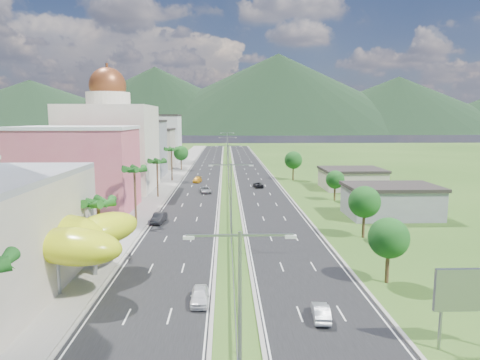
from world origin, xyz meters
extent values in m
plane|color=#2D5119|center=(0.00, 0.00, 0.00)|extent=(500.00, 500.00, 0.00)
cube|color=black|center=(-7.50, 90.00, 0.02)|extent=(11.00, 260.00, 0.04)
cube|color=black|center=(7.50, 90.00, 0.02)|extent=(11.00, 260.00, 0.04)
cube|color=gray|center=(-17.00, 90.00, 0.06)|extent=(7.00, 260.00, 0.12)
cube|color=gray|center=(0.00, 72.00, 0.62)|extent=(0.08, 216.00, 0.28)
cube|color=gray|center=(0.00, 174.00, 0.35)|extent=(0.10, 0.12, 0.70)
cylinder|color=gray|center=(0.00, -25.00, 5.50)|extent=(0.20, 0.20, 11.00)
cube|color=gray|center=(-1.44, -25.00, 10.80)|extent=(2.88, 0.12, 0.12)
cube|color=gray|center=(1.44, -25.00, 10.80)|extent=(2.88, 0.12, 0.12)
cube|color=silver|center=(-2.72, -25.00, 10.70)|extent=(0.60, 0.25, 0.18)
cube|color=silver|center=(2.72, -25.00, 10.70)|extent=(0.60, 0.25, 0.18)
cylinder|color=gray|center=(0.00, 10.00, 5.50)|extent=(0.20, 0.20, 11.00)
cube|color=gray|center=(-1.44, 10.00, 10.80)|extent=(2.88, 0.12, 0.12)
cube|color=gray|center=(1.44, 10.00, 10.80)|extent=(2.88, 0.12, 0.12)
cube|color=silver|center=(-2.72, 10.00, 10.70)|extent=(0.60, 0.25, 0.18)
cube|color=silver|center=(2.72, 10.00, 10.70)|extent=(0.60, 0.25, 0.18)
cylinder|color=gray|center=(0.00, 50.00, 5.50)|extent=(0.20, 0.20, 11.00)
cube|color=gray|center=(-1.44, 50.00, 10.80)|extent=(2.88, 0.12, 0.12)
cube|color=gray|center=(1.44, 50.00, 10.80)|extent=(2.88, 0.12, 0.12)
cube|color=silver|center=(-2.72, 50.00, 10.70)|extent=(0.60, 0.25, 0.18)
cube|color=silver|center=(2.72, 50.00, 10.70)|extent=(0.60, 0.25, 0.18)
cylinder|color=gray|center=(0.00, 95.00, 5.50)|extent=(0.20, 0.20, 11.00)
cube|color=gray|center=(-1.44, 95.00, 10.80)|extent=(2.88, 0.12, 0.12)
cube|color=gray|center=(1.44, 95.00, 10.80)|extent=(2.88, 0.12, 0.12)
cube|color=silver|center=(-2.72, 95.00, 10.70)|extent=(0.60, 0.25, 0.18)
cube|color=silver|center=(2.72, 95.00, 10.70)|extent=(0.60, 0.25, 0.18)
cylinder|color=gray|center=(0.00, 140.00, 5.50)|extent=(0.20, 0.20, 11.00)
cube|color=gray|center=(-1.44, 140.00, 10.80)|extent=(2.88, 0.12, 0.12)
cube|color=gray|center=(1.44, 140.00, 10.80)|extent=(2.88, 0.12, 0.12)
cube|color=silver|center=(-2.72, 140.00, 10.70)|extent=(0.60, 0.25, 0.18)
cube|color=silver|center=(2.72, 140.00, 10.70)|extent=(0.60, 0.25, 0.18)
cylinder|color=gray|center=(-24.00, -2.00, 2.00)|extent=(0.50, 0.50, 4.00)
cylinder|color=gray|center=(-17.00, -7.00, 2.00)|extent=(0.50, 0.50, 4.00)
cylinder|color=gray|center=(-15.00, -2.00, 2.00)|extent=(0.50, 0.50, 4.00)
cube|color=#D3566C|center=(-28.00, 32.00, 7.50)|extent=(20.00, 15.00, 15.00)
cube|color=beige|center=(-28.00, 55.00, 10.00)|extent=(20.00, 20.00, 20.00)
cylinder|color=beige|center=(-28.00, 55.00, 21.50)|extent=(10.00, 10.00, 3.00)
sphere|color=brown|center=(-28.00, 55.00, 24.50)|extent=(8.40, 8.40, 8.40)
cube|color=gray|center=(-27.00, 80.00, 8.00)|extent=(16.00, 15.00, 16.00)
cube|color=#AB9F8D|center=(-27.00, 102.00, 6.50)|extent=(16.00, 15.00, 13.00)
cube|color=silver|center=(-27.00, 125.00, 9.00)|extent=(16.00, 15.00, 18.00)
cylinder|color=gray|center=(15.00, -18.00, 1.60)|extent=(0.24, 0.24, 3.20)
cube|color=#D85919|center=(17.00, -18.00, 4.60)|extent=(5.20, 0.35, 3.20)
cube|color=gray|center=(28.00, 25.00, 2.50)|extent=(15.00, 10.00, 5.00)
cube|color=#AB9F8D|center=(30.00, 55.00, 2.20)|extent=(14.00, 12.00, 4.40)
cylinder|color=#47301C|center=(-15.50, 2.00, 3.75)|extent=(0.36, 0.36, 7.50)
cylinder|color=#47301C|center=(-15.50, 22.00, 4.50)|extent=(0.36, 0.36, 9.00)
cylinder|color=#47301C|center=(-15.50, 45.00, 4.00)|extent=(0.36, 0.36, 8.00)
cylinder|color=#47301C|center=(-15.50, 70.00, 4.40)|extent=(0.36, 0.36, 8.80)
cylinder|color=#47301C|center=(-15.50, 95.00, 2.45)|extent=(0.40, 0.40, 4.90)
sphere|color=#1B551A|center=(-15.50, 95.00, 5.60)|extent=(4.90, 4.90, 4.90)
cylinder|color=#47301C|center=(16.00, -5.00, 2.10)|extent=(0.40, 0.40, 4.20)
sphere|color=#1B551A|center=(16.00, -5.00, 4.80)|extent=(4.20, 4.20, 4.20)
cylinder|color=#47301C|center=(19.00, 12.00, 2.27)|extent=(0.40, 0.40, 4.55)
sphere|color=#1B551A|center=(19.00, 12.00, 5.20)|extent=(4.55, 4.55, 4.55)
cylinder|color=#47301C|center=(22.00, 40.00, 1.92)|extent=(0.40, 0.40, 3.85)
sphere|color=#1B551A|center=(22.00, 40.00, 4.40)|extent=(3.85, 3.85, 3.85)
cylinder|color=#47301C|center=(18.00, 70.00, 2.45)|extent=(0.40, 0.40, 4.90)
sphere|color=#1B551A|center=(18.00, 70.00, 5.60)|extent=(4.90, 4.90, 4.90)
imported|color=white|center=(-3.20, -9.43, 0.74)|extent=(1.66, 4.10, 1.39)
imported|color=black|center=(-11.72, 21.73, 0.85)|extent=(2.23, 5.08, 1.62)
imported|color=#939699|center=(-5.42, 49.93, 0.73)|extent=(3.03, 5.27, 1.38)
imported|color=orange|center=(-8.32, 66.51, 0.72)|extent=(2.44, 4.89, 1.37)
imported|color=#B5B8BE|center=(7.31, -12.98, 0.67)|extent=(1.74, 3.97, 1.27)
imported|color=black|center=(7.31, 57.49, 0.68)|extent=(2.53, 4.75, 1.27)
imported|color=black|center=(-12.30, 2.80, 0.73)|extent=(0.80, 2.19, 1.38)
camera|label=1|loc=(-0.75, -47.08, 16.96)|focal=32.00mm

